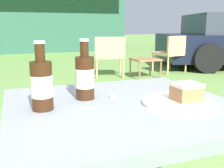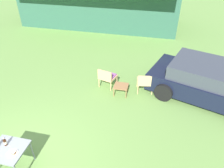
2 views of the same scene
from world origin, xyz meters
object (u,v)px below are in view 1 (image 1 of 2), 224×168
object	(u,v)px
wicker_chair_plain	(172,51)
cola_bottle_far	(42,84)
cake_on_plate	(182,98)
cola_bottle_near	(85,76)
patio_table	(122,122)
wicker_chair_cushioned	(109,53)
garden_side_table	(145,61)

from	to	relation	value
wicker_chair_plain	cola_bottle_far	size ratio (longest dim) A/B	3.44
cake_on_plate	cola_bottle_near	xyz separation A→B (m)	(-0.31, 0.18, 0.07)
patio_table	cola_bottle_near	world-z (taller)	cola_bottle_near
cola_bottle_far	cola_bottle_near	bearing A→B (deg)	26.01
patio_table	cola_bottle_far	xyz separation A→B (m)	(-0.27, 0.02, 0.16)
wicker_chair_cushioned	cola_bottle_far	size ratio (longest dim) A/B	3.44
wicker_chair_plain	garden_side_table	xyz separation A→B (m)	(-0.81, -0.34, -0.13)
wicker_chair_cushioned	cola_bottle_far	world-z (taller)	cola_bottle_far
wicker_chair_plain	cola_bottle_near	world-z (taller)	cola_bottle_near
wicker_chair_plain	patio_table	distance (m)	4.81
wicker_chair_cushioned	wicker_chair_plain	bearing A→B (deg)	-165.24
patio_table	cake_on_plate	distance (m)	0.23
garden_side_table	cola_bottle_near	bearing A→B (deg)	-121.02
wicker_chair_plain	patio_table	bearing A→B (deg)	44.44
cake_on_plate	cola_bottle_far	world-z (taller)	cola_bottle_far
cake_on_plate	garden_side_table	bearing A→B (deg)	64.01
cake_on_plate	cola_bottle_far	size ratio (longest dim) A/B	1.14
cola_bottle_far	garden_side_table	bearing A→B (deg)	57.61
cola_bottle_near	cola_bottle_far	bearing A→B (deg)	-153.99
wicker_chair_cushioned	cake_on_plate	world-z (taller)	wicker_chair_cushioned
wicker_chair_plain	garden_side_table	distance (m)	0.89
wicker_chair_cushioned	cake_on_plate	size ratio (longest dim) A/B	3.02
cola_bottle_near	wicker_chair_plain	bearing A→B (deg)	52.72
garden_side_table	cola_bottle_far	bearing A→B (deg)	-122.39
wicker_chair_cushioned	patio_table	world-z (taller)	wicker_chair_cushioned
wicker_chair_plain	cake_on_plate	size ratio (longest dim) A/B	3.02
wicker_chair_plain	patio_table	size ratio (longest dim) A/B	0.97
cola_bottle_near	garden_side_table	bearing A→B (deg)	58.98
wicker_chair_cushioned	cake_on_plate	bearing A→B (deg)	89.27
wicker_chair_cushioned	patio_table	size ratio (longest dim) A/B	0.97
wicker_chair_cushioned	cake_on_plate	distance (m)	4.20
patio_table	cola_bottle_near	size ratio (longest dim) A/B	3.54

